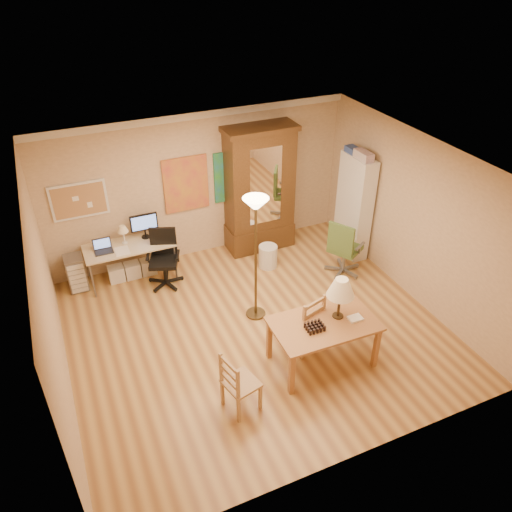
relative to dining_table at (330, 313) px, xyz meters
name	(u,v)px	position (x,y,z in m)	size (l,w,h in m)	color
floor	(256,329)	(-0.67, 0.98, -0.85)	(5.50, 5.50, 0.00)	#926034
crown_molding	(195,115)	(-0.67, 3.44, 1.79)	(5.50, 0.08, 0.12)	white
corkboard	(79,200)	(-2.72, 3.45, 0.65)	(0.90, 0.04, 0.62)	#B57955
art_panel_left	(186,184)	(-0.92, 3.45, 0.60)	(0.80, 0.04, 1.00)	gold
art_panel_right	(234,176)	(-0.02, 3.45, 0.60)	(0.75, 0.04, 0.95)	teal
dining_table	(330,313)	(0.00, 0.00, 0.00)	(1.45, 0.89, 1.35)	#966031
ladder_chair_back	(305,324)	(-0.17, 0.34, -0.40)	(0.55, 0.54, 0.96)	#A4714B
ladder_chair_left	(239,384)	(-1.46, -0.31, -0.43)	(0.48, 0.50, 0.90)	#A4714B
torchiere_lamp	(256,224)	(-0.52, 1.31, 0.81)	(0.38, 0.38, 2.08)	#46361C
computer_desk	(132,257)	(-2.07, 3.13, -0.44)	(1.50, 0.66, 1.14)	beige
office_chair_black	(165,270)	(-1.61, 2.72, -0.58)	(0.62, 0.62, 1.01)	black
office_chair_green	(343,259)	(1.37, 1.75, -0.57)	(0.67, 0.67, 1.07)	slate
drawer_cart	(76,273)	(-3.02, 3.19, -0.54)	(0.31, 0.37, 0.62)	slate
armoire	(259,197)	(0.39, 3.22, 0.19)	(1.30, 0.62, 2.39)	#37230F
bookshelf	(354,207)	(1.88, 2.32, 0.11)	(0.29, 0.77, 1.93)	white
wastebin	(268,256)	(0.24, 2.48, -0.64)	(0.34, 0.34, 0.42)	silver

